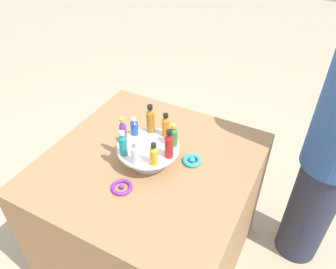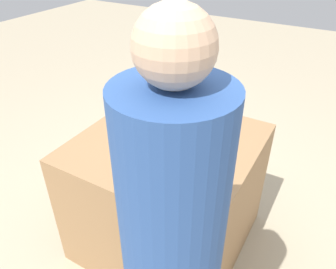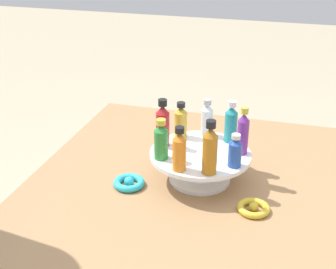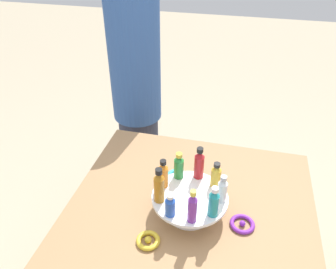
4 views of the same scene
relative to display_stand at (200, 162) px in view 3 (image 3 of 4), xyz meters
The scene contains 13 objects.
display_stand is the anchor object (origin of this frame).
bottle_clear 0.14m from the display_stand, ahead, with size 0.04×0.04×0.11m.
bottle_gold 0.14m from the display_stand, 43.58° to the left, with size 0.04×0.04×0.11m.
bottle_red 0.15m from the display_stand, 83.58° to the left, with size 0.04×0.04×0.14m.
bottle_green 0.14m from the display_stand, 123.58° to the left, with size 0.04×0.04×0.12m.
bottle_orange 0.14m from the display_stand, 163.58° to the left, with size 0.04×0.04×0.12m.
bottle_amber 0.15m from the display_stand, 156.42° to the right, with size 0.04×0.04×0.15m.
bottle_blue 0.14m from the display_stand, 116.42° to the right, with size 0.04×0.04×0.09m.
bottle_purple 0.15m from the display_stand, 76.42° to the right, with size 0.03×0.03×0.14m.
bottle_teal 0.15m from the display_stand, 36.42° to the right, with size 0.04×0.04×0.13m.
ribbon_bow_gold 0.21m from the display_stand, 124.32° to the right, with size 0.09×0.09×0.02m.
ribbon_bow_purple 0.21m from the display_stand, ahead, with size 0.09×0.09×0.02m.
ribbon_bow_teal 0.21m from the display_stand, 115.68° to the left, with size 0.09×0.09×0.03m.
Camera 3 is at (-1.14, -0.23, 1.49)m, focal length 50.00 mm.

